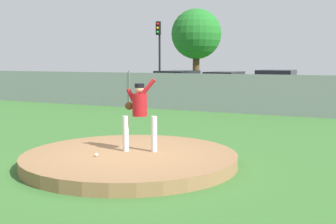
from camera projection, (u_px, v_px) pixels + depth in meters
ground_plane at (221, 127)px, 14.77m from camera, size 80.00×80.00×0.00m
asphalt_strip at (275, 104)px, 22.34m from camera, size 44.00×7.00×0.01m
pitchers_mound at (130, 159)px, 9.41m from camera, size 4.67×4.67×0.26m
pitcher_youth at (139, 110)px, 9.47m from camera, size 0.79×0.35×1.63m
baseball at (96, 155)px, 9.04m from camera, size 0.07×0.07×0.07m
chainlink_fence at (253, 94)px, 18.23m from camera, size 30.56×0.07×1.79m
parked_car_red at (224, 87)px, 23.92m from camera, size 1.82×4.61×1.66m
parked_car_slate at (177, 86)px, 24.73m from camera, size 2.06×4.74×1.70m
parked_car_charcoal at (276, 88)px, 22.05m from camera, size 2.07×4.21×1.79m
traffic_light_near at (159, 45)px, 29.36m from camera, size 0.28×0.46×4.90m
tree_leaning_west at (196, 34)px, 33.56m from camera, size 3.90×3.90×6.28m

